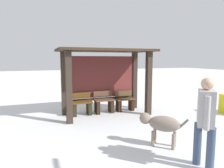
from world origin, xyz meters
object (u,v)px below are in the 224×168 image
object	(u,v)px
bench_center_inside	(104,104)
bench_right_inside	(125,103)
bench_left_inside	(81,106)
dog	(161,124)
person_walking	(206,116)
bus_shelter	(105,68)

from	to	relation	value
bench_center_inside	bench_right_inside	bearing A→B (deg)	0.06
bench_left_inside	dog	size ratio (longest dim) A/B	0.92
bench_right_inside	dog	world-z (taller)	bench_right_inside
person_walking	dog	bearing A→B (deg)	99.57
bench_center_inside	bench_left_inside	bearing A→B (deg)	180.00
bench_center_inside	person_walking	distance (m)	4.23
bench_left_inside	bus_shelter	bearing A→B (deg)	-5.38
bench_right_inside	dog	size ratio (longest dim) A/B	0.90
bench_right_inside	bench_center_inside	bearing A→B (deg)	-179.94
bench_left_inside	dog	world-z (taller)	bench_left_inside
bench_left_inside	person_walking	bearing A→B (deg)	-72.99
person_walking	dog	size ratio (longest dim) A/B	1.96
bus_shelter	bench_left_inside	world-z (taller)	bus_shelter
bench_center_inside	bench_right_inside	world-z (taller)	bench_center_inside
bench_center_inside	person_walking	bearing A→B (deg)	-83.87
person_walking	dog	xyz separation A→B (m)	(-0.18, 1.05, -0.44)
bench_left_inside	bench_right_inside	size ratio (longest dim) A/B	1.03
bus_shelter	bench_right_inside	xyz separation A→B (m)	(0.83, 0.08, -1.30)
bus_shelter	person_walking	world-z (taller)	bus_shelter
bus_shelter	dog	world-z (taller)	bus_shelter
person_walking	dog	world-z (taller)	person_walking
bus_shelter	dog	xyz separation A→B (m)	(0.27, -3.03, -1.10)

